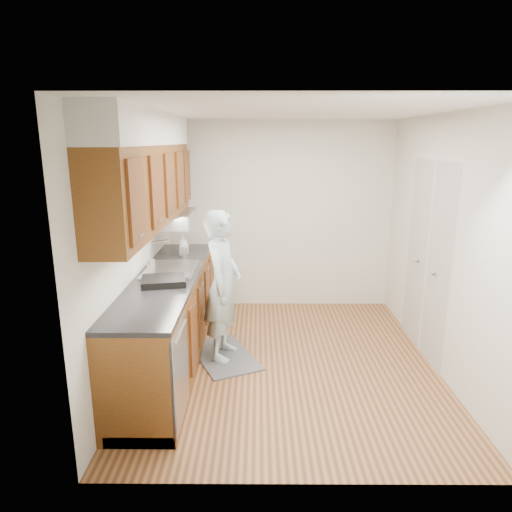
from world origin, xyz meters
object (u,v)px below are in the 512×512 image
at_px(dish_rack, 164,281).
at_px(steel_can, 184,252).
at_px(soap_bottle_a, 183,245).
at_px(soap_bottle_b, 185,247).
at_px(person, 223,276).

bearing_deg(dish_rack, steel_can, 76.04).
bearing_deg(steel_can, soap_bottle_a, 106.17).
xyz_separation_m(soap_bottle_a, soap_bottle_b, (0.00, 0.07, -0.04)).
relative_size(person, soap_bottle_a, 6.84).
relative_size(soap_bottle_b, dish_rack, 0.43).
bearing_deg(soap_bottle_a, steel_can, -73.83).
distance_m(steel_can, dish_rack, 1.00).
bearing_deg(soap_bottle_a, person, -53.52).
relative_size(soap_bottle_b, steel_can, 1.40).
bearing_deg(person, steel_can, 48.54).
height_order(soap_bottle_a, dish_rack, soap_bottle_a).
bearing_deg(dish_rack, soap_bottle_a, 77.63).
relative_size(steel_can, dish_rack, 0.30).
height_order(person, dish_rack, person).
distance_m(soap_bottle_a, soap_bottle_b, 0.09).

